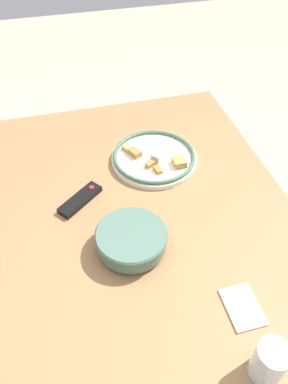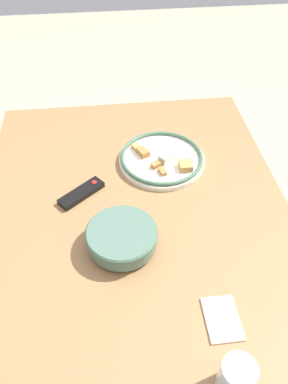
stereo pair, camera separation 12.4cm
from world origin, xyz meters
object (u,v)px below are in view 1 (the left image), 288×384
Objects in this scene: noodle_bowl at (131,239)px; drinking_glass at (269,362)px; tv_remote at (80,200)px; food_plate at (154,157)px.

drinking_glass reaches higher than noodle_bowl.
noodle_bowl is 1.32× the size of tv_remote.
noodle_bowl is 0.41m from food_plate.
drinking_glass is at bearing -152.86° from noodle_bowl.
food_plate is 1.97× the size of tv_remote.
food_plate is 2.84× the size of drinking_glass.
tv_remote is 0.74m from drinking_glass.
tv_remote is (-0.14, 0.30, -0.01)m from food_plate.
tv_remote is at bearing 28.09° from noodle_bowl.
drinking_glass reaches higher than food_plate.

